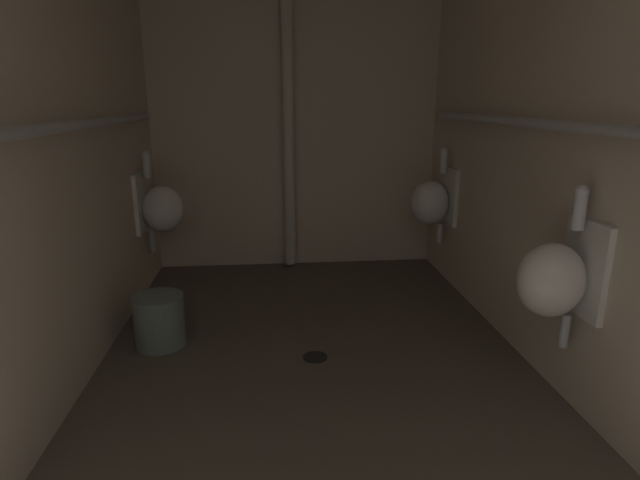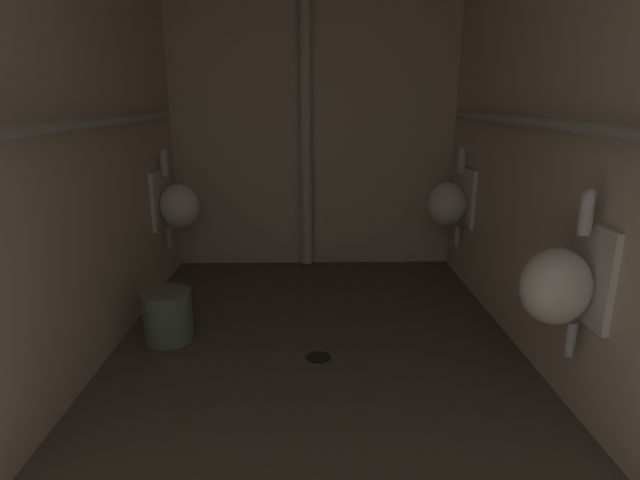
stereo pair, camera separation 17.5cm
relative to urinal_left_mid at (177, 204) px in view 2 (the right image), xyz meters
name	(u,v)px [view 2 (the right image)]	position (x,y,z in m)	size (l,w,h in m)	color
floor	(319,425)	(1.04, -1.74, -0.68)	(2.49, 4.69, 0.08)	brown
wall_left	(6,143)	(-0.18, -1.74, 0.60)	(0.06, 4.69, 2.49)	beige
wall_right	(624,142)	(2.25, -1.74, 0.60)	(0.06, 4.69, 2.49)	beige
wall_back	(314,119)	(1.04, 0.58, 0.60)	(2.49, 0.06, 2.49)	beige
urinal_left_mid	(177,204)	(0.00, 0.00, 0.00)	(0.32, 0.30, 0.76)	silver
urinal_right_mid	(561,284)	(2.07, -1.73, 0.00)	(0.32, 0.30, 0.76)	silver
urinal_right_far	(450,202)	(2.07, 0.03, 0.00)	(0.32, 0.30, 0.76)	silver
supply_pipe_left	(28,130)	(-0.09, -1.73, 0.65)	(0.06, 3.92, 0.06)	#B2B2B2
supply_pipe_right	(605,130)	(2.16, -1.74, 0.65)	(0.06, 4.01, 0.06)	#B2B2B2
standpipe_back_wall	(306,120)	(0.97, 0.47, 0.60)	(0.10, 0.10, 2.44)	beige
floor_drain	(319,357)	(1.04, -1.18, -0.64)	(0.14, 0.14, 0.01)	black
waste_bin	(168,316)	(0.15, -0.93, -0.49)	(0.29, 0.29, 0.31)	slate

